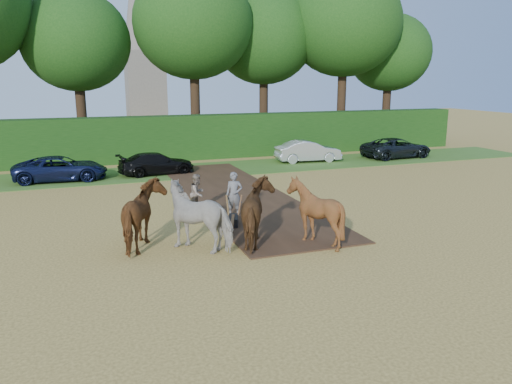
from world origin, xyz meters
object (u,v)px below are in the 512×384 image
Objects in this scene: plough_team at (231,213)px; parked_cars at (197,160)px; church at (142,14)px; spectator_near at (197,194)px.

plough_team is 0.21× the size of parked_cars.
church is at bearing 84.93° from plough_team.
church is (4.87, 54.90, 12.64)m from plough_team.
spectator_near reaches higher than parked_cars.
plough_team reaches higher than spectator_near.
church reaches higher than spectator_near.
church is (2.77, 41.14, 13.05)m from parked_cars.
spectator_near is 4.42m from plough_team.
parked_cars is (2.20, 9.35, -0.13)m from spectator_near.
parked_cars is at bearing -93.86° from church.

